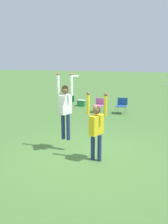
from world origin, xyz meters
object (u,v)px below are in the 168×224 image
(person_jumping, at_px, (65,105))
(camping_chair_3, at_px, (122,104))
(frisbee, at_px, (74,76))
(camping_chair_4, at_px, (99,104))
(camping_chair_1, at_px, (69,101))
(cooler_box, at_px, (82,103))
(person_defending, at_px, (96,126))

(person_jumping, xyz_separation_m, camping_chair_3, (0.39, 5.87, -0.99))
(frisbee, distance_m, camping_chair_4, 6.27)
(person_jumping, height_order, camping_chair_1, person_jumping)
(cooler_box, bearing_deg, camping_chair_3, -18.54)
(camping_chair_4, xyz_separation_m, cooler_box, (-1.65, 1.23, -0.28))
(person_jumping, bearing_deg, camping_chair_3, 12.61)
(person_defending, bearing_deg, camping_chair_1, -130.12)
(frisbee, bearing_deg, camping_chair_3, 90.38)
(person_jumping, relative_size, cooler_box, 4.20)
(frisbee, relative_size, camping_chair_1, 0.29)
(camping_chair_1, bearing_deg, person_jumping, 90.42)
(frisbee, height_order, camping_chair_1, frisbee)
(camping_chair_4, bearing_deg, person_defending, 114.99)
(cooler_box, bearing_deg, camping_chair_4, -36.63)
(camping_chair_4, bearing_deg, frisbee, 108.63)
(person_jumping, bearing_deg, camping_chair_4, 25.08)
(frisbee, distance_m, cooler_box, 7.95)
(camping_chair_3, bearing_deg, cooler_box, -28.19)
(frisbee, height_order, camping_chair_4, frisbee)
(person_defending, height_order, frisbee, frisbee)
(camping_chair_1, relative_size, camping_chair_4, 0.98)
(person_defending, distance_m, frisbee, 1.57)
(person_jumping, height_order, person_defending, person_jumping)
(cooler_box, bearing_deg, frisbee, -67.38)
(person_jumping, height_order, cooler_box, person_jumping)
(person_jumping, xyz_separation_m, camping_chair_1, (-2.92, 5.85, -1.05))
(camping_chair_1, relative_size, camping_chair_3, 0.91)
(person_jumping, distance_m, cooler_box, 7.40)
(frisbee, bearing_deg, camping_chair_4, 102.47)
(cooler_box, bearing_deg, person_defending, -62.88)
(person_defending, height_order, cooler_box, person_defending)
(person_jumping, distance_m, camping_chair_4, 5.77)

